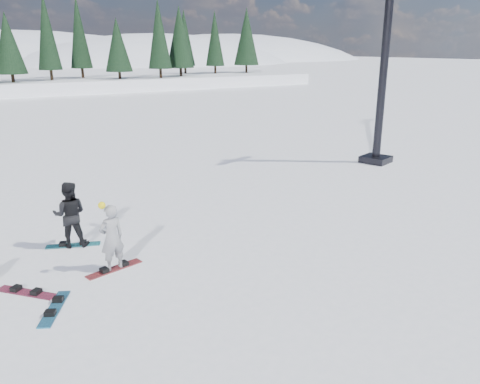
# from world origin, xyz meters

# --- Properties ---
(ground) EXTENTS (420.00, 420.00, 0.00)m
(ground) POSITION_xyz_m (0.00, 0.00, 0.00)
(ground) COLOR white
(ground) RESTS_ON ground
(lift_tower) EXTENTS (2.27, 1.59, 8.39)m
(lift_tower) POSITION_xyz_m (14.88, 5.43, 3.41)
(lift_tower) COLOR black
(lift_tower) RESTS_ON ground
(snowboarder_woman) EXTENTS (0.71, 0.53, 1.90)m
(snowboarder_woman) POSITION_xyz_m (0.30, 0.51, 0.89)
(snowboarder_woman) COLOR #96979B
(snowboarder_woman) RESTS_ON ground
(snowboarder_man) EXTENTS (1.12, 1.00, 1.91)m
(snowboarder_man) POSITION_xyz_m (-0.28, 2.62, 0.95)
(snowboarder_man) COLOR black
(snowboarder_man) RESTS_ON ground
(snowboard_woman) EXTENTS (1.52, 0.61, 0.03)m
(snowboard_woman) POSITION_xyz_m (0.30, 0.51, 0.01)
(snowboard_woman) COLOR maroon
(snowboard_woman) RESTS_ON ground
(snowboard_man) EXTENTS (1.51, 0.78, 0.03)m
(snowboard_man) POSITION_xyz_m (-0.28, 2.62, 0.01)
(snowboard_man) COLOR teal
(snowboard_man) RESTS_ON ground
(snowboard_loose_a) EXTENTS (0.93, 1.46, 0.03)m
(snowboard_loose_a) POSITION_xyz_m (-1.39, -0.71, 0.01)
(snowboard_loose_a) COLOR #1A6993
(snowboard_loose_a) RESTS_ON ground
(snowboard_loose_b) EXTENTS (1.22, 1.29, 0.03)m
(snowboard_loose_b) POSITION_xyz_m (-1.82, 0.37, 0.01)
(snowboard_loose_b) COLOR maroon
(snowboard_loose_b) RESTS_ON ground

